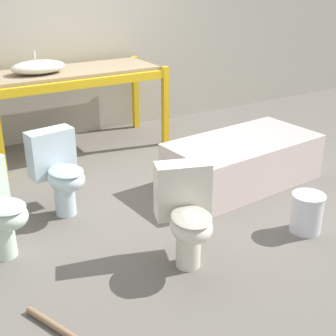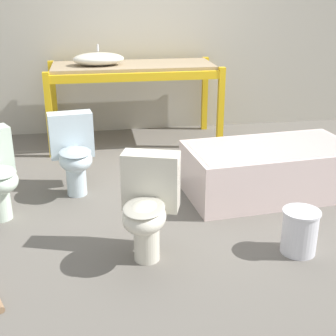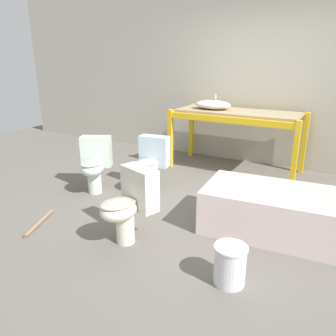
% 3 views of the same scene
% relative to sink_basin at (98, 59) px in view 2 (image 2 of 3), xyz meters
% --- Properties ---
extents(ground_plane, '(12.00, 12.00, 0.00)m').
position_rel_sink_basin_xyz_m(ground_plane, '(0.63, -1.31, -1.02)').
color(ground_plane, '#666059').
extents(warehouse_wall_rear, '(10.80, 0.08, 3.20)m').
position_rel_sink_basin_xyz_m(warehouse_wall_rear, '(0.63, 0.61, 0.58)').
color(warehouse_wall_rear, '#B2AD9E').
rests_on(warehouse_wall_rear, ground_plane).
extents(shelving_rack, '(2.01, 0.86, 0.95)m').
position_rel_sink_basin_xyz_m(shelving_rack, '(0.40, 0.04, -0.20)').
color(shelving_rack, yellow).
rests_on(shelving_rack, ground_plane).
extents(sink_basin, '(0.58, 0.38, 0.22)m').
position_rel_sink_basin_xyz_m(sink_basin, '(0.00, 0.00, 0.00)').
color(sink_basin, silver).
rests_on(sink_basin, shelving_rack).
extents(bathtub_main, '(1.57, 0.91, 0.46)m').
position_rel_sink_basin_xyz_m(bathtub_main, '(1.47, -1.71, -0.76)').
color(bathtub_main, silver).
rests_on(bathtub_main, ground_plane).
extents(toilet_far, '(0.42, 0.57, 0.73)m').
position_rel_sink_basin_xyz_m(toilet_far, '(-0.29, -1.38, -0.62)').
color(toilet_far, silver).
rests_on(toilet_far, ground_plane).
extents(toilet_extra, '(0.49, 0.61, 0.73)m').
position_rel_sink_basin_xyz_m(toilet_extra, '(0.24, -2.59, -0.62)').
color(toilet_extra, silver).
rests_on(toilet_extra, ground_plane).
extents(bucket_white, '(0.27, 0.27, 0.33)m').
position_rel_sink_basin_xyz_m(bucket_white, '(1.31, -2.73, -0.85)').
color(bucket_white, silver).
rests_on(bucket_white, ground_plane).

